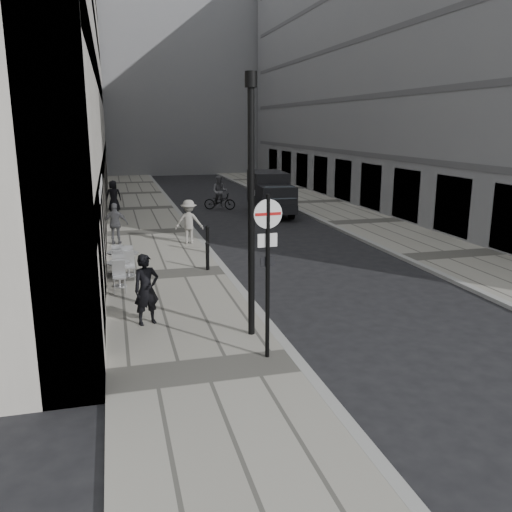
{
  "coord_description": "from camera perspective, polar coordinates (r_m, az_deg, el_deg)",
  "views": [
    {
      "loc": [
        -3.64,
        -7.5,
        5.04
      ],
      "look_at": [
        0.19,
        6.93,
        1.4
      ],
      "focal_mm": 38.0,
      "sensor_mm": 36.0,
      "label": 1
    }
  ],
  "objects": [
    {
      "name": "pedestrian_b",
      "position": [
        23.02,
        -7.07,
        3.6
      ],
      "size": [
        1.34,
        1.01,
        1.85
      ],
      "primitive_type": "imported",
      "rotation": [
        0.0,
        0.0,
        2.84
      ],
      "color": "gray",
      "rests_on": "sidewalk"
    },
    {
      "name": "building_far",
      "position": [
        63.99,
        -10.77,
        18.81
      ],
      "size": [
        24.0,
        16.0,
        22.0
      ],
      "primitive_type": "cube",
      "color": "slate",
      "rests_on": "ground"
    },
    {
      "name": "ground",
      "position": [
        9.74,
        9.88,
        -17.67
      ],
      "size": [
        120.0,
        120.0,
        0.0
      ],
      "primitive_type": "plane",
      "color": "black",
      "rests_on": "ground"
    },
    {
      "name": "building_left",
      "position": [
        32.33,
        -20.19,
        19.94
      ],
      "size": [
        4.0,
        45.0,
        18.0
      ],
      "primitive_type": "cube",
      "color": "beige",
      "rests_on": "ground"
    },
    {
      "name": "far_sidewalk",
      "position": [
        28.89,
        11.35,
        3.5
      ],
      "size": [
        4.0,
        60.0,
        0.12
      ],
      "primitive_type": "cube",
      "color": "gray",
      "rests_on": "ground"
    },
    {
      "name": "sidewalk",
      "position": [
        26.03,
        -10.99,
        2.42
      ],
      "size": [
        4.0,
        60.0,
        0.12
      ],
      "primitive_type": "cube",
      "color": "gray",
      "rests_on": "ground"
    },
    {
      "name": "bollard_near",
      "position": [
        21.32,
        -5.12,
        1.69
      ],
      "size": [
        0.13,
        0.13,
        1.01
      ],
      "primitive_type": "cylinder",
      "color": "black",
      "rests_on": "sidewalk"
    },
    {
      "name": "sign_post",
      "position": [
        11.25,
        1.24,
        0.09
      ],
      "size": [
        0.61,
        0.11,
        3.55
      ],
      "rotation": [
        0.0,
        0.0,
        0.07
      ],
      "color": "black",
      "rests_on": "sidewalk"
    },
    {
      "name": "cyclist",
      "position": [
        32.96,
        -3.85,
        6.27
      ],
      "size": [
        2.01,
        1.32,
        2.05
      ],
      "rotation": [
        0.0,
        0.0,
        -0.38
      ],
      "color": "black",
      "rests_on": "ground"
    },
    {
      "name": "panel_van",
      "position": [
        31.04,
        1.48,
        6.85
      ],
      "size": [
        2.25,
        5.2,
        2.39
      ],
      "rotation": [
        0.0,
        0.0,
        -0.08
      ],
      "color": "black",
      "rests_on": "ground"
    },
    {
      "name": "walking_man",
      "position": [
        13.83,
        -11.47,
        -3.47
      ],
      "size": [
        0.76,
        0.62,
        1.8
      ],
      "primitive_type": "imported",
      "rotation": [
        0.0,
        0.0,
        0.32
      ],
      "color": "black",
      "rests_on": "sidewalk"
    },
    {
      "name": "lamppost",
      "position": [
        12.36,
        -0.51,
        6.43
      ],
      "size": [
        0.27,
        0.27,
        6.03
      ],
      "color": "black",
      "rests_on": "sidewalk"
    },
    {
      "name": "pedestrian_a",
      "position": [
        23.42,
        -14.56,
        3.31
      ],
      "size": [
        1.08,
        0.6,
        1.75
      ],
      "primitive_type": "imported",
      "rotation": [
        0.0,
        0.0,
        2.96
      ],
      "color": "#4D4E52",
      "rests_on": "sidewalk"
    },
    {
      "name": "cafe_table_mid",
      "position": [
        18.44,
        -13.31,
        -0.64
      ],
      "size": [
        0.72,
        1.64,
        0.93
      ],
      "color": "#BCBDBF",
      "rests_on": "sidewalk"
    },
    {
      "name": "cafe_table_far",
      "position": [
        17.3,
        -14.23,
        -1.64
      ],
      "size": [
        0.72,
        1.63,
        0.93
      ],
      "color": "#BCBCBF",
      "rests_on": "sidewalk"
    },
    {
      "name": "cafe_table_near",
      "position": [
        18.69,
        -14.31,
        -0.52
      ],
      "size": [
        0.72,
        1.62,
        0.92
      ],
      "color": "silver",
      "rests_on": "sidewalk"
    },
    {
      "name": "bollard_far",
      "position": [
        18.79,
        -5.13,
        -0.07
      ],
      "size": [
        0.12,
        0.12,
        0.93
      ],
      "primitive_type": "cylinder",
      "color": "black",
      "rests_on": "sidewalk"
    },
    {
      "name": "pedestrian_c",
      "position": [
        32.56,
        -14.76,
        6.14
      ],
      "size": [
        0.95,
        0.69,
        1.79
      ],
      "primitive_type": "imported",
      "rotation": [
        0.0,
        0.0,
        3.28
      ],
      "color": "black",
      "rests_on": "sidewalk"
    },
    {
      "name": "building_right",
      "position": [
        36.88,
        14.88,
        21.0
      ],
      "size": [
        6.0,
        45.0,
        20.0
      ],
      "primitive_type": "cube",
      "color": "slate",
      "rests_on": "ground"
    }
  ]
}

